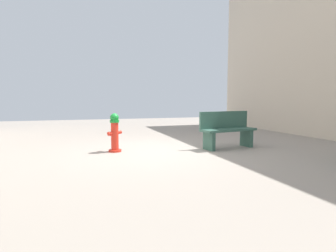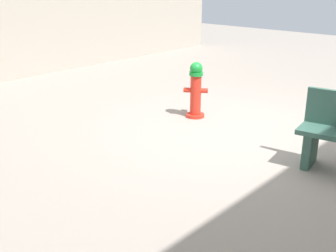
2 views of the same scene
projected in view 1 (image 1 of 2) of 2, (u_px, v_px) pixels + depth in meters
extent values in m
plane|color=gray|center=(155.00, 151.00, 6.64)|extent=(23.40, 23.40, 0.00)
cylinder|color=red|center=(115.00, 151.00, 6.52)|extent=(0.31, 0.31, 0.05)
cylinder|color=red|center=(115.00, 136.00, 6.49)|extent=(0.18, 0.18, 0.66)
cylinder|color=#198C33|center=(114.00, 121.00, 6.45)|extent=(0.22, 0.22, 0.06)
sphere|color=#198C33|center=(114.00, 118.00, 6.44)|extent=(0.21, 0.21, 0.21)
cylinder|color=red|center=(110.00, 133.00, 6.37)|extent=(0.15, 0.14, 0.08)
cylinder|color=red|center=(119.00, 132.00, 6.58)|extent=(0.15, 0.14, 0.08)
cylinder|color=red|center=(111.00, 134.00, 6.57)|extent=(0.17, 0.17, 0.11)
cube|color=#33594C|center=(246.00, 138.00, 7.24)|extent=(0.16, 0.41, 0.45)
cube|color=#33594C|center=(209.00, 141.00, 6.68)|extent=(0.16, 0.41, 0.45)
cube|color=#33594C|center=(229.00, 130.00, 6.94)|extent=(1.58, 0.68, 0.06)
cube|color=#33594C|center=(224.00, 120.00, 7.08)|extent=(1.52, 0.30, 0.44)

